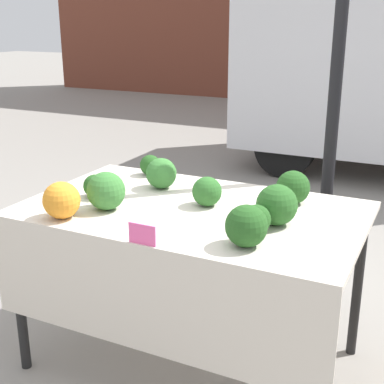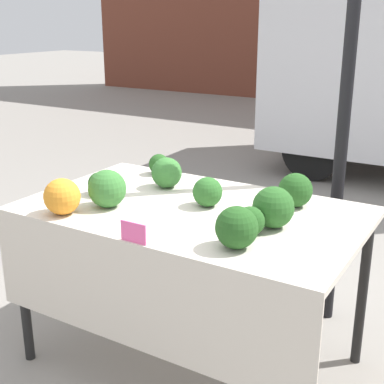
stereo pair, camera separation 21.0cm
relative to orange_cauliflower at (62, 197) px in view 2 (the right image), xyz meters
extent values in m
plane|color=gray|center=(0.47, 0.38, -0.94)|extent=(40.00, 40.00, 0.00)
cylinder|color=black|center=(0.95, 1.17, 0.36)|extent=(0.07, 0.07, 2.60)
cylinder|color=black|center=(-0.08, 3.93, -0.61)|extent=(0.67, 0.22, 0.67)
cylinder|color=black|center=(-0.08, 5.49, -0.61)|extent=(0.67, 0.22, 0.67)
cube|color=beige|center=(0.47, 0.38, -0.10)|extent=(1.61, 0.98, 0.03)
cube|color=beige|center=(0.47, -0.11, -0.35)|extent=(1.61, 0.01, 0.47)
cylinder|color=black|center=(-0.27, -0.05, -0.53)|extent=(0.05, 0.05, 0.82)
cylinder|color=black|center=(-0.27, 0.81, -0.53)|extent=(0.05, 0.05, 0.82)
cylinder|color=black|center=(1.22, 0.81, -0.53)|extent=(0.05, 0.05, 0.82)
sphere|color=orange|center=(0.00, 0.00, 0.00)|extent=(0.17, 0.17, 0.17)
cone|color=#93B238|center=(-0.15, 0.16, -0.03)|extent=(0.14, 0.14, 0.11)
sphere|color=#23511E|center=(-0.04, 0.31, -0.03)|extent=(0.12, 0.12, 0.12)
sphere|color=#23511E|center=(0.85, 0.21, -0.02)|extent=(0.13, 0.13, 0.13)
sphere|color=#23511E|center=(0.01, 0.78, -0.03)|extent=(0.12, 0.12, 0.12)
sphere|color=#285B23|center=(0.90, 0.35, 0.01)|extent=(0.18, 0.18, 0.18)
sphere|color=#23511E|center=(0.86, 0.07, 0.00)|extent=(0.17, 0.17, 0.17)
sphere|color=#387533|center=(0.19, 0.59, 0.00)|extent=(0.16, 0.16, 0.16)
sphere|color=#2D6628|center=(0.52, 0.44, -0.01)|extent=(0.14, 0.14, 0.14)
sphere|color=#23511E|center=(0.89, 0.65, 0.00)|extent=(0.17, 0.17, 0.17)
sphere|color=#387533|center=(0.12, 0.18, 0.01)|extent=(0.18, 0.18, 0.18)
cube|color=#F45B9E|center=(0.48, -0.10, -0.04)|extent=(0.12, 0.01, 0.09)
camera|label=1|loc=(1.52, -1.79, 0.79)|focal=50.00mm
camera|label=2|loc=(1.71, -1.69, 0.79)|focal=50.00mm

